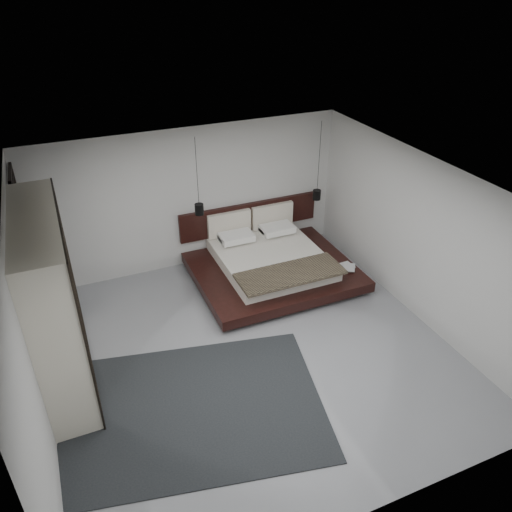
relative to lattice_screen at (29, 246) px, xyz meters
name	(u,v)px	position (x,y,z in m)	size (l,w,h in m)	color
floor	(252,351)	(2.95, -2.45, -1.30)	(6.00, 6.00, 0.00)	gray
ceiling	(251,188)	(2.95, -2.45, 1.50)	(6.00, 6.00, 0.00)	white
wall_back	(192,199)	(2.95, 0.55, 0.10)	(6.00, 6.00, 0.00)	silver
wall_front	(371,433)	(2.95, -5.45, 0.10)	(6.00, 6.00, 0.00)	silver
wall_left	(30,330)	(-0.05, -2.45, 0.10)	(6.00, 6.00, 0.00)	silver
wall_right	(419,238)	(5.95, -2.45, 0.10)	(6.00, 6.00, 0.00)	silver
lattice_screen	(29,246)	(0.00, 0.00, 0.00)	(0.05, 0.90, 2.60)	black
bed	(271,262)	(4.14, -0.55, -1.00)	(2.98, 2.47, 1.11)	black
book_lower	(343,267)	(5.36, -1.23, -1.01)	(0.20, 0.27, 0.03)	#99724C
book_upper	(343,267)	(5.34, -1.26, -0.99)	(0.22, 0.30, 0.02)	#99724C
pendant_left	(199,209)	(2.91, -0.06, 0.16)	(0.17, 0.17, 1.45)	black
pendant_right	(317,194)	(5.36, -0.06, 0.03)	(0.16, 0.16, 1.58)	black
wardrobe	(53,302)	(0.25, -1.80, 0.00)	(0.62, 2.64, 2.59)	white
rug	(194,408)	(1.75, -3.22, -1.29)	(3.55, 2.53, 0.02)	black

